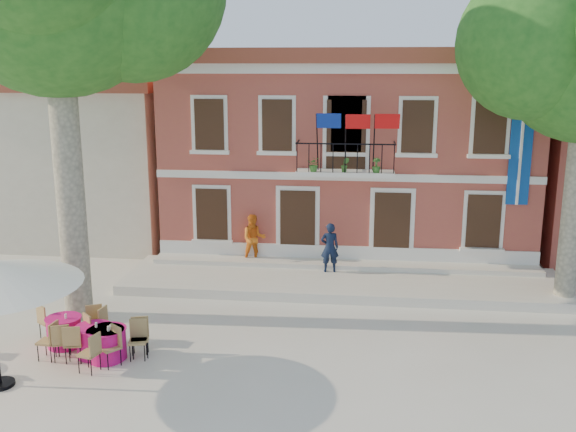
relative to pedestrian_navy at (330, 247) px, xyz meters
The scene contains 10 objects.
ground 5.30m from the pedestrian_navy, 107.54° to the right, with size 90.00×90.00×0.00m, color beige.
main_building 5.72m from the pedestrian_navy, 85.02° to the left, with size 13.50×9.59×7.50m.
neighbor_west 12.79m from the pedestrian_navy, 151.28° to the left, with size 9.40×9.40×6.40m.
terrace 1.20m from the pedestrian_navy, 50.77° to the right, with size 14.00×3.40×0.30m, color silver.
pedestrian_navy is the anchor object (origin of this frame).
pedestrian_orange 2.73m from the pedestrian_navy, 165.21° to the left, with size 0.82×0.64×1.69m, color orange.
cafe_table_0 8.73m from the pedestrian_navy, 137.17° to the right, with size 1.87×1.69×0.95m.
cafe_table_1 8.28m from the pedestrian_navy, 127.54° to the right, with size 1.97×0.90×0.95m.
cafe_table_3 8.37m from the pedestrian_navy, 130.34° to the right, with size 1.85×1.74×0.95m.
cafe_table_4 8.20m from the pedestrian_navy, 127.76° to the right, with size 1.82×1.79×0.95m.
Camera 1 is at (2.50, -15.29, 6.90)m, focal length 40.00 mm.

